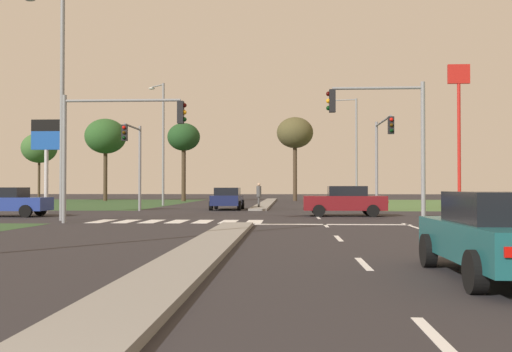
{
  "coord_description": "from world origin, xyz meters",
  "views": [
    {
      "loc": [
        1.99,
        -1.97,
        1.54
      ],
      "look_at": [
        -0.08,
        36.94,
        2.26
      ],
      "focal_mm": 42.37,
      "sensor_mm": 36.0,
      "label": 1
    }
  ],
  "objects_px": {
    "traffic_signal_far_right": "(382,146)",
    "treeline_second": "(106,137)",
    "traffic_signal_near_left": "(110,133)",
    "car_maroon_third": "(345,201)",
    "treeline_fourth": "(295,134)",
    "car_blue_second": "(8,202)",
    "street_lamp_second": "(59,92)",
    "traffic_signal_near_right": "(389,127)",
    "street_lamp_fourth": "(354,145)",
    "fuel_price_totem": "(47,145)",
    "street_lamp_third": "(162,138)",
    "fastfood_pole_sign": "(459,103)",
    "car_teal_fourth": "(503,234)",
    "pedestrian_at_median": "(259,193)",
    "car_navy_near": "(227,198)",
    "traffic_signal_far_left": "(134,152)",
    "treeline_third": "(184,138)",
    "treeline_near": "(39,148)"
  },
  "relations": [
    {
      "from": "car_maroon_third",
      "to": "car_navy_near",
      "type": "bearing_deg",
      "value": 39.22
    },
    {
      "from": "fuel_price_totem",
      "to": "treeline_third",
      "type": "distance_m",
      "value": 30.31
    },
    {
      "from": "car_teal_fourth",
      "to": "fuel_price_totem",
      "type": "distance_m",
      "value": 31.0
    },
    {
      "from": "pedestrian_at_median",
      "to": "fuel_price_totem",
      "type": "bearing_deg",
      "value": 130.91
    },
    {
      "from": "car_teal_fourth",
      "to": "traffic_signal_near_left",
      "type": "xyz_separation_m",
      "value": [
        -11.19,
        15.08,
        3.08
      ]
    },
    {
      "from": "traffic_signal_near_right",
      "to": "street_lamp_second",
      "type": "distance_m",
      "value": 15.04
    },
    {
      "from": "fastfood_pole_sign",
      "to": "treeline_second",
      "type": "distance_m",
      "value": 38.27
    },
    {
      "from": "traffic_signal_near_left",
      "to": "treeline_near",
      "type": "bearing_deg",
      "value": 116.39
    },
    {
      "from": "street_lamp_fourth",
      "to": "fuel_price_totem",
      "type": "height_order",
      "value": "street_lamp_fourth"
    },
    {
      "from": "traffic_signal_far_right",
      "to": "treeline_second",
      "type": "distance_m",
      "value": 40.22
    },
    {
      "from": "car_navy_near",
      "to": "street_lamp_third",
      "type": "bearing_deg",
      "value": -54.45
    },
    {
      "from": "street_lamp_third",
      "to": "treeline_fourth",
      "type": "relative_size",
      "value": 1.09
    },
    {
      "from": "street_lamp_fourth",
      "to": "fastfood_pole_sign",
      "type": "height_order",
      "value": "fastfood_pole_sign"
    },
    {
      "from": "treeline_third",
      "to": "fuel_price_totem",
      "type": "bearing_deg",
      "value": -95.77
    },
    {
      "from": "car_maroon_third",
      "to": "treeline_fourth",
      "type": "distance_m",
      "value": 36.1
    },
    {
      "from": "traffic_signal_near_left",
      "to": "fuel_price_totem",
      "type": "height_order",
      "value": "fuel_price_totem"
    },
    {
      "from": "treeline_third",
      "to": "treeline_fourth",
      "type": "height_order",
      "value": "treeline_fourth"
    },
    {
      "from": "car_teal_fourth",
      "to": "street_lamp_second",
      "type": "xyz_separation_m",
      "value": [
        -14.18,
        17.06,
        5.19
      ]
    },
    {
      "from": "traffic_signal_near_right",
      "to": "treeline_third",
      "type": "height_order",
      "value": "treeline_third"
    },
    {
      "from": "street_lamp_fourth",
      "to": "traffic_signal_far_left",
      "type": "bearing_deg",
      "value": -128.09
    },
    {
      "from": "traffic_signal_near_right",
      "to": "fuel_price_totem",
      "type": "xyz_separation_m",
      "value": [
        -18.63,
        9.93,
        0.04
      ]
    },
    {
      "from": "treeline_near",
      "to": "treeline_third",
      "type": "bearing_deg",
      "value": -4.99
    },
    {
      "from": "treeline_fourth",
      "to": "car_teal_fourth",
      "type": "bearing_deg",
      "value": -87.18
    },
    {
      "from": "traffic_signal_near_right",
      "to": "street_lamp_second",
      "type": "xyz_separation_m",
      "value": [
        -14.79,
        1.98,
        1.91
      ]
    },
    {
      "from": "street_lamp_second",
      "to": "pedestrian_at_median",
      "type": "xyz_separation_m",
      "value": [
        8.53,
        15.07,
        -4.78
      ]
    },
    {
      "from": "traffic_signal_far_left",
      "to": "car_navy_near",
      "type": "bearing_deg",
      "value": 35.65
    },
    {
      "from": "car_navy_near",
      "to": "traffic_signal_near_right",
      "type": "bearing_deg",
      "value": 118.05
    },
    {
      "from": "car_maroon_third",
      "to": "treeline_fourth",
      "type": "bearing_deg",
      "value": 3.62
    },
    {
      "from": "traffic_signal_far_right",
      "to": "traffic_signal_near_left",
      "type": "bearing_deg",
      "value": -139.97
    },
    {
      "from": "traffic_signal_near_left",
      "to": "traffic_signal_near_right",
      "type": "xyz_separation_m",
      "value": [
        11.8,
        0.0,
        0.2
      ]
    },
    {
      "from": "car_blue_second",
      "to": "street_lamp_third",
      "type": "bearing_deg",
      "value": 167.88
    },
    {
      "from": "car_blue_second",
      "to": "car_maroon_third",
      "type": "bearing_deg",
      "value": 94.6
    },
    {
      "from": "fastfood_pole_sign",
      "to": "fuel_price_totem",
      "type": "distance_m",
      "value": 32.84
    },
    {
      "from": "car_blue_second",
      "to": "traffic_signal_far_right",
      "type": "relative_size",
      "value": 0.73
    },
    {
      "from": "fastfood_pole_sign",
      "to": "treeline_second",
      "type": "height_order",
      "value": "fastfood_pole_sign"
    },
    {
      "from": "street_lamp_fourth",
      "to": "treeline_third",
      "type": "relative_size",
      "value": 1.16
    },
    {
      "from": "street_lamp_fourth",
      "to": "treeline_fourth",
      "type": "height_order",
      "value": "street_lamp_fourth"
    },
    {
      "from": "street_lamp_second",
      "to": "traffic_signal_near_right",
      "type": "bearing_deg",
      "value": -7.61
    },
    {
      "from": "car_teal_fourth",
      "to": "treeline_second",
      "type": "height_order",
      "value": "treeline_second"
    },
    {
      "from": "car_navy_near",
      "to": "street_lamp_fourth",
      "type": "height_order",
      "value": "street_lamp_fourth"
    },
    {
      "from": "street_lamp_second",
      "to": "treeline_fourth",
      "type": "bearing_deg",
      "value": 74.26
    },
    {
      "from": "street_lamp_fourth",
      "to": "pedestrian_at_median",
      "type": "xyz_separation_m",
      "value": [
        -8.28,
        -14.89,
        -4.38
      ]
    },
    {
      "from": "car_maroon_third",
      "to": "treeline_near",
      "type": "xyz_separation_m",
      "value": [
        -31.16,
        34.52,
        5.13
      ]
    },
    {
      "from": "street_lamp_third",
      "to": "street_lamp_second",
      "type": "bearing_deg",
      "value": -90.13
    },
    {
      "from": "traffic_signal_near_right",
      "to": "fuel_price_totem",
      "type": "bearing_deg",
      "value": 151.95
    },
    {
      "from": "treeline_third",
      "to": "street_lamp_fourth",
      "type": "bearing_deg",
      "value": -24.46
    },
    {
      "from": "treeline_second",
      "to": "treeline_fourth",
      "type": "bearing_deg",
      "value": 2.21
    },
    {
      "from": "car_navy_near",
      "to": "treeline_second",
      "type": "distance_m",
      "value": 31.25
    },
    {
      "from": "treeline_third",
      "to": "car_maroon_third",
      "type": "bearing_deg",
      "value": -66.45
    },
    {
      "from": "street_lamp_fourth",
      "to": "treeline_fourth",
      "type": "distance_m",
      "value": 11.88
    }
  ]
}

